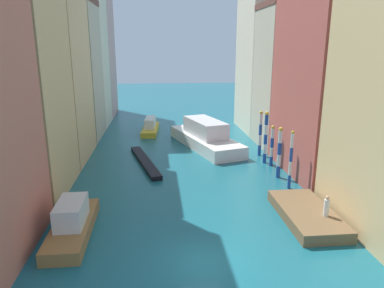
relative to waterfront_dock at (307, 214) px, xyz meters
name	(u,v)px	position (x,y,z in m)	size (l,w,h in m)	color
ground_plane	(177,144)	(-7.56, 20.18, -0.37)	(154.00, 154.00, 0.00)	#196070
building_left_1	(6,47)	(-20.57, 6.79, 10.88)	(7.18, 8.68, 22.47)	#DBB77A
building_left_2	(46,69)	(-20.57, 15.91, 8.76)	(7.18, 9.37, 18.24)	#DBB77A
building_left_3	(69,70)	(-20.57, 25.01, 8.16)	(7.18, 8.13, 17.03)	#BCB299
building_left_4	(80,47)	(-20.57, 32.97, 10.92)	(7.18, 7.88, 22.57)	beige
building_left_5	(91,54)	(-20.57, 41.43, 9.84)	(7.18, 9.11, 20.39)	tan
building_right_1	(331,80)	(5.45, 9.28, 8.06)	(7.18, 11.48, 16.82)	#B25147
building_right_2	(291,77)	(5.45, 18.77, 7.64)	(7.18, 7.65, 15.99)	#BCB299
building_right_3	(269,55)	(5.45, 27.45, 9.93)	(7.18, 9.81, 20.58)	beige
waterfront_dock	(307,214)	(0.00, 0.00, 0.00)	(3.26, 6.86, 0.74)	brown
person_on_dock	(327,207)	(0.79, -1.06, 1.00)	(0.36, 0.36, 1.37)	white
mooring_pole_0	(291,160)	(0.79, 5.43, 2.11)	(0.28, 0.28, 4.87)	#1E479E
mooring_pole_1	(279,152)	(0.73, 8.01, 1.98)	(0.39, 0.39, 4.59)	#1E479E
mooring_pole_2	(272,145)	(1.13, 11.26, 1.70)	(0.36, 0.36, 4.04)	#1E479E
mooring_pole_3	(266,137)	(0.77, 12.25, 2.29)	(0.39, 0.39, 5.21)	#1E479E
mooring_pole_4	(260,133)	(0.97, 14.81, 2.10)	(0.36, 0.36, 4.82)	#1E479E
vaporetto_white	(205,137)	(-4.37, 18.84, 0.84)	(7.53, 13.48, 3.19)	white
gondola_black	(145,162)	(-11.17, 13.08, -0.16)	(3.36, 10.17, 0.43)	black
motorboat_0	(150,127)	(-10.82, 26.96, 0.36)	(2.45, 7.53, 2.00)	gold
motorboat_1	(72,222)	(-15.19, -0.48, 0.40)	(2.26, 7.13, 2.16)	olive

